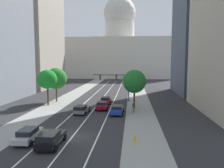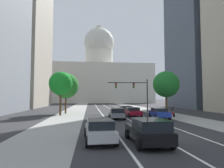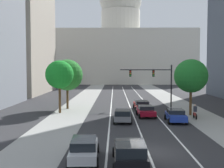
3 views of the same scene
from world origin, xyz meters
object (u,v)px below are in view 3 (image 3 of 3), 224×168
street_tree_mid_left (67,75)px  street_tree_far_right (191,76)px  car_crimson (146,111)px  car_blue (176,115)px  car_silver (84,148)px  car_black (130,153)px  street_tree_near_left (60,75)px  car_red (142,105)px  cyclist (195,112)px  traffic_signal_mast (155,78)px  car_gray (123,115)px  capitol_building (121,48)px

street_tree_mid_left → street_tree_far_right: bearing=-19.0°
car_crimson → car_blue: bearing=-142.5°
car_silver → car_black: car_black is taller
street_tree_far_right → street_tree_near_left: (-16.84, 1.71, 0.13)m
car_blue → street_tree_near_left: size_ratio=0.61×
car_crimson → street_tree_far_right: bearing=-81.9°
car_crimson → street_tree_far_right: 7.22m
car_blue → street_tree_mid_left: (-13.64, 10.23, 4.19)m
car_black → car_blue: bearing=-22.8°
street_tree_far_right → car_red: bearing=141.2°
car_silver → cyclist: (11.43, 15.11, 0.09)m
car_crimson → car_red: size_ratio=0.85×
car_blue → traffic_signal_mast: size_ratio=0.54×
street_tree_mid_left → car_black: bearing=-72.3°
car_crimson → traffic_signal_mast: traffic_signal_mast is taller
car_crimson → car_red: 5.69m
car_blue → street_tree_far_right: size_ratio=0.60×
car_gray → traffic_signal_mast: traffic_signal_mast is taller
car_crimson → traffic_signal_mast: (2.20, 8.05, 3.76)m
capitol_building → cyclist: (7.07, -81.27, -12.77)m
street_tree_far_right → street_tree_mid_left: street_tree_mid_left is taller
car_blue → traffic_signal_mast: traffic_signal_mast is taller
car_black → car_silver: bearing=68.0°
traffic_signal_mast → car_black: bearing=-101.2°
capitol_building → car_black: 98.38m
car_red → cyclist: (5.61, -7.20, 0.12)m
car_black → car_red: (2.91, 23.45, -0.09)m
car_red → street_tree_far_right: (5.74, -4.61, 4.24)m
car_silver → car_black: 3.13m
car_gray → street_tree_mid_left: size_ratio=0.58×
street_tree_mid_left → capitol_building: bearing=82.8°
car_black → cyclist: size_ratio=2.77×
car_gray → street_tree_near_left: street_tree_near_left is taller
street_tree_far_right → street_tree_near_left: street_tree_far_right is taller
cyclist → street_tree_near_left: 17.76m
car_gray → car_crimson: 4.72m
car_silver → car_red: bearing=-17.2°
street_tree_far_right → cyclist: bearing=-92.9°
capitol_building → car_crimson: 80.82m
car_blue → cyclist: (2.70, 1.97, 0.10)m
car_gray → car_silver: bearing=170.1°
street_tree_far_right → street_tree_mid_left: (-16.47, 5.68, -0.03)m
traffic_signal_mast → street_tree_near_left: bearing=-158.4°
capitol_building → car_crimson: (1.45, -79.77, -12.90)m
street_tree_near_left → traffic_signal_mast: bearing=21.6°
traffic_signal_mast → street_tree_mid_left: street_tree_mid_left is taller
car_red → street_tree_mid_left: street_tree_mid_left is taller
car_blue → street_tree_far_right: street_tree_far_right is taller
car_red → traffic_signal_mast: size_ratio=0.62×
street_tree_mid_left → street_tree_near_left: (-0.37, -3.97, 0.15)m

